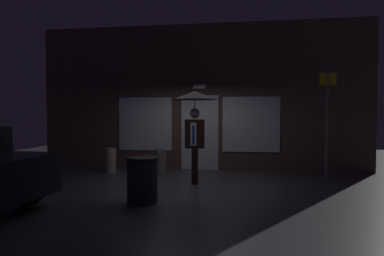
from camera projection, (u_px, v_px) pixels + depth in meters
The scene contains 7 objects.
ground_plane at pixel (188, 185), 7.78m from camera, with size 18.00×18.00×0.00m, color #423F44.
building_facade at pixel (200, 98), 10.02m from camera, with size 9.82×0.48×4.31m.
person_with_umbrella at pixel (195, 112), 7.86m from camera, with size 1.06×1.06×2.18m.
street_sign_post at pixel (327, 118), 8.37m from camera, with size 0.40×0.07×2.77m.
sidewalk_bollard at pixel (161, 162), 9.14m from camera, with size 0.30×0.30×0.70m, color slate.
sidewalk_bollard_2 at pixel (111, 160), 9.37m from camera, with size 0.28×0.28×0.69m, color #B2A899.
trash_bin at pixel (142, 180), 6.18m from camera, with size 0.59×0.59×0.84m.
Camera 1 is at (1.22, -7.63, 1.62)m, focal length 31.28 mm.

